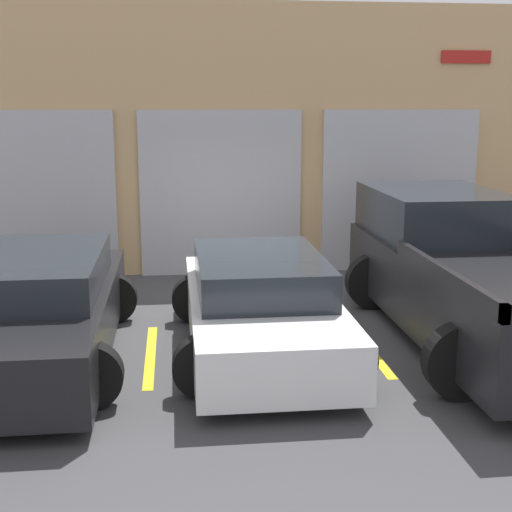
# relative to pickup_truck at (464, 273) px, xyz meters

# --- Properties ---
(ground_plane) EXTENTS (28.00, 28.00, 0.00)m
(ground_plane) POSITION_rel_pickup_truck_xyz_m (-2.71, 0.87, -0.84)
(ground_plane) COLOR #3D3D3F
(shophouse_building) EXTENTS (15.10, 0.68, 4.70)m
(shophouse_building) POSITION_rel_pickup_truck_xyz_m (-2.72, 4.16, 1.47)
(shophouse_building) COLOR tan
(shophouse_building) RESTS_ON ground
(pickup_truck) EXTENTS (2.46, 5.38, 1.79)m
(pickup_truck) POSITION_rel_pickup_truck_xyz_m (0.00, 0.00, 0.00)
(pickup_truck) COLOR black
(pickup_truck) RESTS_ON ground
(sedan_white) EXTENTS (2.18, 4.21, 1.20)m
(sedan_white) POSITION_rel_pickup_truck_xyz_m (-2.71, -0.29, -0.27)
(sedan_white) COLOR white
(sedan_white) RESTS_ON ground
(sedan_side) EXTENTS (2.28, 4.66, 1.28)m
(sedan_side) POSITION_rel_pickup_truck_xyz_m (-5.42, -0.29, -0.23)
(sedan_side) COLOR black
(sedan_side) RESTS_ON ground
(parking_stripe_left) EXTENTS (0.12, 2.20, 0.01)m
(parking_stripe_left) POSITION_rel_pickup_truck_xyz_m (-4.06, -0.31, -0.84)
(parking_stripe_left) COLOR gold
(parking_stripe_left) RESTS_ON ground
(parking_stripe_centre) EXTENTS (0.12, 2.20, 0.01)m
(parking_stripe_centre) POSITION_rel_pickup_truck_xyz_m (-1.35, -0.31, -0.84)
(parking_stripe_centre) COLOR gold
(parking_stripe_centre) RESTS_ON ground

